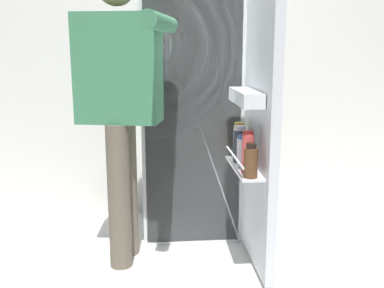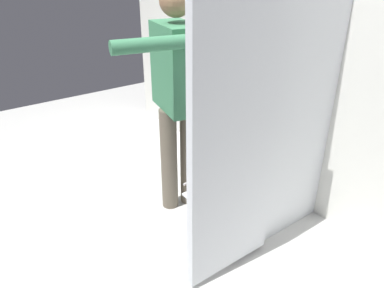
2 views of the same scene
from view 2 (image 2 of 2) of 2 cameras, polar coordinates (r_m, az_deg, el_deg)
name	(u,v)px [view 2 (image 2 of 2)]	position (r m, az deg, el deg)	size (l,w,h in m)	color
ground_plane	(201,235)	(2.56, 1.46, -14.09)	(6.59, 6.59, 0.00)	silver
kitchen_wall	(311,24)	(2.60, 18.19, 17.50)	(4.40, 0.10, 2.62)	silver
refrigerator	(265,107)	(2.41, 11.39, 5.71)	(0.64, 1.16, 1.66)	silver
person	(178,87)	(2.42, -2.23, 9.01)	(0.53, 0.77, 1.57)	#665B4C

